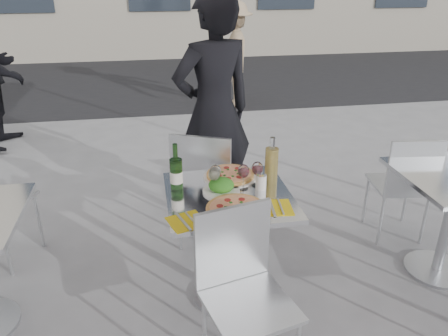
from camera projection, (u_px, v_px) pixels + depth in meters
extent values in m
plane|color=slate|center=(228.00, 296.00, 2.85)|extent=(80.00, 80.00, 0.00)
cube|color=black|center=(168.00, 78.00, 8.68)|extent=(24.00, 5.00, 0.00)
cylinder|color=#B7BABF|center=(228.00, 294.00, 2.84)|extent=(0.44, 0.44, 0.02)
cylinder|color=#B7BABF|center=(228.00, 249.00, 2.70)|extent=(0.07, 0.07, 0.72)
cube|color=silver|center=(229.00, 196.00, 2.54)|extent=(0.72, 0.72, 0.03)
cylinder|color=#B7BABF|center=(436.00, 269.00, 3.08)|extent=(0.44, 0.44, 0.02)
cylinder|color=#B7BABF|center=(447.00, 226.00, 2.94)|extent=(0.07, 0.07, 0.72)
cylinder|color=silver|center=(237.00, 205.00, 3.48)|extent=(0.02, 0.02, 0.46)
cylinder|color=silver|center=(194.00, 200.00, 3.56)|extent=(0.02, 0.02, 0.46)
cylinder|color=silver|center=(227.00, 229.00, 3.16)|extent=(0.02, 0.02, 0.46)
cylinder|color=silver|center=(179.00, 223.00, 3.24)|extent=(0.02, 0.02, 0.46)
cube|color=silver|center=(209.00, 186.00, 3.26)|extent=(0.56, 0.56, 0.03)
cube|color=silver|center=(200.00, 168.00, 2.97)|extent=(0.40, 0.19, 0.46)
cylinder|color=silver|center=(204.00, 328.00, 2.30)|extent=(0.02, 0.02, 0.44)
cylinder|color=silver|center=(263.00, 309.00, 2.43)|extent=(0.02, 0.02, 0.44)
cube|color=silver|center=(250.00, 306.00, 2.12)|extent=(0.49, 0.49, 0.02)
cube|color=silver|center=(233.00, 244.00, 2.20)|extent=(0.40, 0.12, 0.44)
cylinder|color=silver|center=(39.00, 221.00, 3.27)|extent=(0.02, 0.02, 0.45)
cylinder|color=silver|center=(6.00, 248.00, 2.95)|extent=(0.02, 0.02, 0.45)
cylinder|color=silver|center=(406.00, 199.00, 3.62)|extent=(0.02, 0.02, 0.42)
cylinder|color=silver|center=(366.00, 200.00, 3.60)|extent=(0.02, 0.02, 0.42)
cylinder|color=silver|center=(424.00, 220.00, 3.31)|extent=(0.02, 0.02, 0.42)
cylinder|color=silver|center=(381.00, 221.00, 3.30)|extent=(0.02, 0.02, 0.42)
cube|color=silver|center=(398.00, 185.00, 3.37)|extent=(0.44, 0.44, 0.02)
cube|color=silver|center=(415.00, 169.00, 3.10)|extent=(0.39, 0.08, 0.42)
imported|color=black|center=(214.00, 112.00, 3.42)|extent=(0.78, 0.64, 1.85)
imported|color=tan|center=(232.00, 55.00, 6.52)|extent=(0.78, 1.12, 1.58)
cylinder|color=tan|center=(237.00, 209.00, 2.36)|extent=(0.33, 0.33, 0.02)
cylinder|color=beige|center=(237.00, 207.00, 2.36)|extent=(0.29, 0.29, 0.00)
cylinder|color=white|center=(230.00, 177.00, 2.74)|extent=(0.34, 0.34, 0.01)
cylinder|color=tan|center=(230.00, 175.00, 2.73)|extent=(0.30, 0.30, 0.02)
cylinder|color=beige|center=(230.00, 173.00, 2.73)|extent=(0.26, 0.26, 0.00)
cylinder|color=white|center=(221.00, 191.00, 2.56)|extent=(0.22, 0.22, 0.01)
ellipsoid|color=#1B6E1C|center=(221.00, 185.00, 2.55)|extent=(0.15, 0.15, 0.08)
sphere|color=#B21914|center=(227.00, 181.00, 2.57)|extent=(0.03, 0.03, 0.03)
cylinder|color=#275520|center=(176.00, 175.00, 2.54)|extent=(0.07, 0.07, 0.20)
cone|color=#275520|center=(176.00, 159.00, 2.50)|extent=(0.07, 0.07, 0.03)
cylinder|color=#275520|center=(175.00, 152.00, 2.48)|extent=(0.03, 0.03, 0.10)
cylinder|color=silver|center=(176.00, 177.00, 2.54)|extent=(0.07, 0.08, 0.07)
cylinder|color=tan|center=(271.00, 165.00, 2.64)|extent=(0.08, 0.08, 0.22)
cylinder|color=white|center=(272.00, 144.00, 2.58)|extent=(0.03, 0.03, 0.08)
cylinder|color=white|center=(261.00, 182.00, 2.58)|extent=(0.06, 0.06, 0.09)
cylinder|color=silver|center=(261.00, 174.00, 2.56)|extent=(0.06, 0.06, 0.02)
cylinder|color=white|center=(215.00, 191.00, 2.57)|extent=(0.06, 0.06, 0.00)
cylinder|color=white|center=(215.00, 185.00, 2.55)|extent=(0.01, 0.01, 0.09)
ellipsoid|color=white|center=(214.00, 174.00, 2.52)|extent=(0.07, 0.07, 0.08)
ellipsoid|color=#C8C58D|center=(214.00, 175.00, 2.52)|extent=(0.05, 0.05, 0.05)
cylinder|color=white|center=(215.00, 188.00, 2.60)|extent=(0.06, 0.06, 0.00)
cylinder|color=white|center=(215.00, 182.00, 2.58)|extent=(0.01, 0.01, 0.09)
ellipsoid|color=white|center=(215.00, 171.00, 2.55)|extent=(0.07, 0.07, 0.08)
ellipsoid|color=#C8C58D|center=(215.00, 173.00, 2.56)|extent=(0.05, 0.05, 0.05)
cylinder|color=white|center=(243.00, 188.00, 2.60)|extent=(0.06, 0.06, 0.00)
cylinder|color=white|center=(243.00, 182.00, 2.58)|extent=(0.01, 0.01, 0.09)
ellipsoid|color=white|center=(244.00, 171.00, 2.56)|extent=(0.07, 0.07, 0.08)
ellipsoid|color=#4E0B10|center=(244.00, 173.00, 2.56)|extent=(0.05, 0.05, 0.05)
cylinder|color=white|center=(257.00, 185.00, 2.64)|extent=(0.06, 0.06, 0.00)
cylinder|color=white|center=(257.00, 179.00, 2.62)|extent=(0.01, 0.01, 0.09)
ellipsoid|color=white|center=(257.00, 168.00, 2.59)|extent=(0.07, 0.07, 0.08)
ellipsoid|color=#4E0B10|center=(257.00, 170.00, 2.60)|extent=(0.05, 0.05, 0.05)
cube|color=yellow|center=(187.00, 221.00, 2.26)|extent=(0.23, 0.23, 0.00)
cube|color=#B7BABF|center=(183.00, 221.00, 2.25)|extent=(0.08, 0.19, 0.00)
cube|color=#B7BABF|center=(193.00, 220.00, 2.26)|extent=(0.06, 0.17, 0.00)
cube|color=yellow|center=(275.00, 207.00, 2.39)|extent=(0.20, 0.20, 0.00)
cube|color=#B7BABF|center=(272.00, 207.00, 2.39)|extent=(0.04, 0.20, 0.00)
cube|color=#B7BABF|center=(281.00, 206.00, 2.39)|extent=(0.03, 0.18, 0.00)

